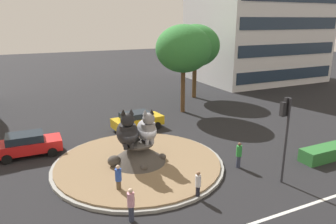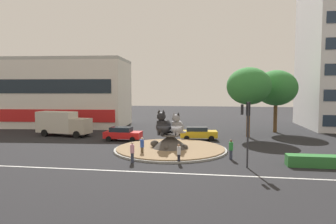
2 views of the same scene
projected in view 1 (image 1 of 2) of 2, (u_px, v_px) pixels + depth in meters
name	position (u px, v px, depth m)	size (l,w,h in m)	color
ground_plane	(138.00, 165.00, 20.86)	(160.00, 160.00, 0.00)	black
roundabout_island	(138.00, 159.00, 20.74)	(11.19, 11.19, 1.60)	gray
cat_statue_black	(128.00, 131.00, 19.78)	(1.97, 2.48, 2.51)	black
cat_statue_grey	(147.00, 129.00, 20.48)	(1.64, 2.32, 2.26)	gray
traffic_light_mast	(286.00, 122.00, 17.69)	(0.76, 0.49, 5.11)	#2D2D33
clipped_hedge_strip	(326.00, 153.00, 21.68)	(4.08, 1.20, 0.90)	#2D7033
broadleaf_tree_behind_island	(195.00, 46.00, 37.33)	(5.85, 5.85, 8.77)	brown
second_tree_near_tower	(183.00, 49.00, 31.15)	(5.54, 5.54, 8.85)	brown
pedestrian_green_shirt	(239.00, 154.00, 20.30)	(0.36, 0.36, 1.73)	#33384C
pedestrian_white_shirt	(198.00, 184.00, 16.71)	(0.30, 0.30, 1.61)	black
pedestrian_blue_shirt	(118.00, 179.00, 17.22)	(0.35, 0.35, 1.72)	brown
pedestrian_pink_shirt	(131.00, 204.00, 14.83)	(0.35, 0.35, 1.74)	#33384C
sedan_on_far_lane	(137.00, 120.00, 27.47)	(4.57, 2.40, 1.56)	gold
hatchback_near_shophouse	(28.00, 144.00, 22.18)	(4.39, 2.18, 1.61)	red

